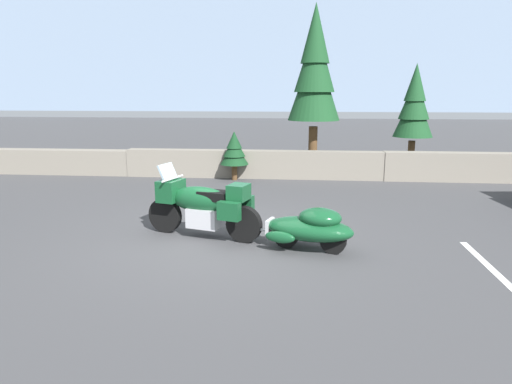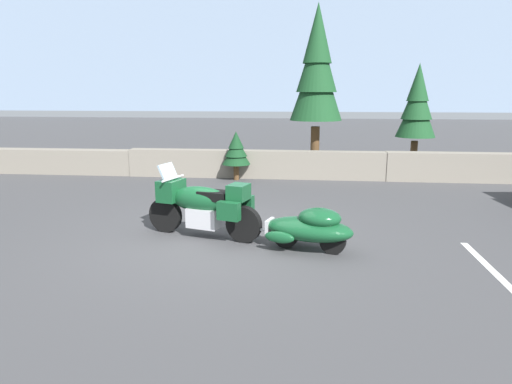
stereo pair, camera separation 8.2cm
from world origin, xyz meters
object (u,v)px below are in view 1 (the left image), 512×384
touring_motorcycle (202,204)px  pine_tree_secondary (414,105)px  pine_tree_tall (315,69)px  car_shaped_trailer (310,227)px

touring_motorcycle → pine_tree_secondary: bearing=55.2°
pine_tree_tall → car_shaped_trailer: bearing=-91.5°
car_shaped_trailer → touring_motorcycle: bearing=163.4°
pine_tree_secondary → car_shaped_trailer: bearing=-112.6°
touring_motorcycle → pine_tree_tall: pine_tree_tall is taller
touring_motorcycle → car_shaped_trailer: (1.96, -0.58, -0.21)m
car_shaped_trailer → pine_tree_tall: pine_tree_tall is taller
touring_motorcycle → pine_tree_tall: bearing=73.0°
car_shaped_trailer → pine_tree_tall: bearing=88.5°
touring_motorcycle → pine_tree_tall: size_ratio=0.42×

